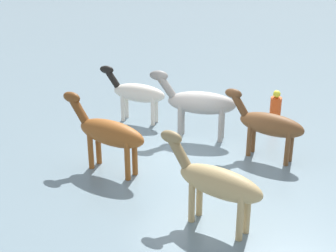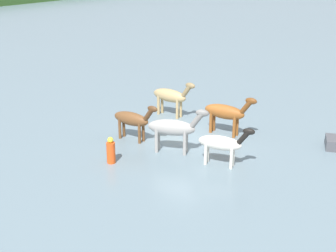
% 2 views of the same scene
% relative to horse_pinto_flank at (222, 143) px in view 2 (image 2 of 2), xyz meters
% --- Properties ---
extents(ground_plane, '(168.64, 168.64, 0.00)m').
position_rel_horse_pinto_flank_xyz_m(ground_plane, '(1.40, 2.77, -0.98)').
color(ground_plane, slate).
extents(horse_pinto_flank, '(0.99, 2.29, 1.78)m').
position_rel_horse_pinto_flank_xyz_m(horse_pinto_flank, '(0.00, 0.00, 0.00)').
color(horse_pinto_flank, silver).
rests_on(horse_pinto_flank, ground_plane).
extents(horse_dun_straggler, '(1.46, 2.58, 2.06)m').
position_rel_horse_pinto_flank_xyz_m(horse_dun_straggler, '(-0.12, 2.32, 0.16)').
color(horse_dun_straggler, '#9E9993').
rests_on(horse_dun_straggler, ground_plane).
extents(horse_lead, '(0.78, 2.61, 2.02)m').
position_rel_horse_pinto_flank_xyz_m(horse_lead, '(3.05, 1.60, 0.13)').
color(horse_lead, brown).
rests_on(horse_lead, ground_plane).
extents(horse_dark_mare, '(0.71, 2.40, 1.86)m').
position_rel_horse_pinto_flank_xyz_m(horse_dark_mare, '(-0.15, 4.63, 0.04)').
color(horse_dark_mare, brown).
rests_on(horse_dark_mare, ground_plane).
extents(horse_gray_outer, '(0.65, 2.58, 2.01)m').
position_rel_horse_pinto_flank_xyz_m(horse_gray_outer, '(3.55, 5.23, 0.13)').
color(horse_gray_outer, tan).
rests_on(horse_gray_outer, ground_plane).
extents(buoy_channel_marker, '(0.36, 0.36, 1.14)m').
position_rel_horse_pinto_flank_xyz_m(buoy_channel_marker, '(-2.52, 3.74, -0.47)').
color(buoy_channel_marker, '#E54C19').
rests_on(buoy_channel_marker, ground_plane).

